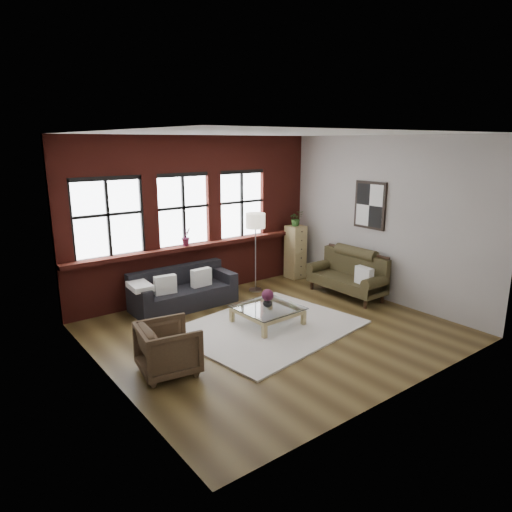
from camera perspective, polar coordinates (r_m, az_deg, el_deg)
floor at (r=7.77m, az=2.12°, el=-9.23°), size 5.50×5.50×0.00m
ceiling at (r=7.14m, az=2.36°, el=15.07°), size 5.50×5.50×0.00m
wall_back at (r=9.32m, az=-7.61°, el=4.87°), size 5.50×0.00×5.50m
wall_front at (r=5.64m, az=18.57°, el=-1.85°), size 5.50×0.00×5.50m
wall_left at (r=5.98m, az=-18.60°, el=-0.98°), size 0.00×5.00×5.00m
wall_right at (r=9.26m, az=15.54°, el=4.41°), size 0.00×5.00×5.00m
brick_backwall at (r=9.27m, az=-7.42°, el=4.83°), size 5.50×0.12×3.20m
sill_ledge at (r=9.30m, az=-7.04°, el=1.35°), size 5.50×0.30×0.08m
window_left at (r=8.52m, az=-18.05°, el=4.45°), size 1.38×0.10×1.50m
window_mid at (r=9.11m, az=-9.12°, el=5.56°), size 1.38×0.10×1.50m
window_right at (r=9.84m, az=-1.90°, el=6.36°), size 1.38×0.10×1.50m
wall_poster at (r=9.38m, az=14.07°, el=6.17°), size 0.05×0.74×0.94m
shag_rug at (r=7.84m, az=1.56°, el=-8.89°), size 3.18×2.66×0.03m
dark_sofa at (r=8.80m, az=-9.02°, el=-4.06°), size 1.98×0.80×0.72m
pillow_a at (r=8.48m, az=-11.27°, el=-3.54°), size 0.41×0.19×0.34m
pillow_b at (r=8.81m, az=-6.87°, el=-2.67°), size 0.41×0.16×0.34m
vintage_settee at (r=9.45m, az=11.22°, el=-2.30°), size 0.75×1.70×0.90m
pillow_settee at (r=9.04m, az=13.37°, el=-2.42°), size 0.17×0.39×0.34m
armchair at (r=6.42m, az=-10.91°, el=-11.27°), size 0.89×0.87×0.71m
coffee_table at (r=7.93m, az=1.44°, el=-7.48°), size 1.03×1.03×0.34m
vase at (r=7.85m, az=1.45°, el=-5.78°), size 0.19×0.19×0.17m
flowers at (r=7.80m, az=1.46°, el=-4.91°), size 0.21×0.21×0.21m
drawer_chest at (r=10.54m, az=4.94°, el=0.51°), size 0.37×0.37×1.22m
potted_plant_top at (r=10.38m, az=5.03°, el=4.71°), size 0.39×0.37×0.35m
floor_lamp at (r=9.48m, az=-0.06°, el=0.85°), size 0.40×0.40×1.80m
sill_plant at (r=9.08m, az=-8.71°, el=2.40°), size 0.24×0.21×0.36m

